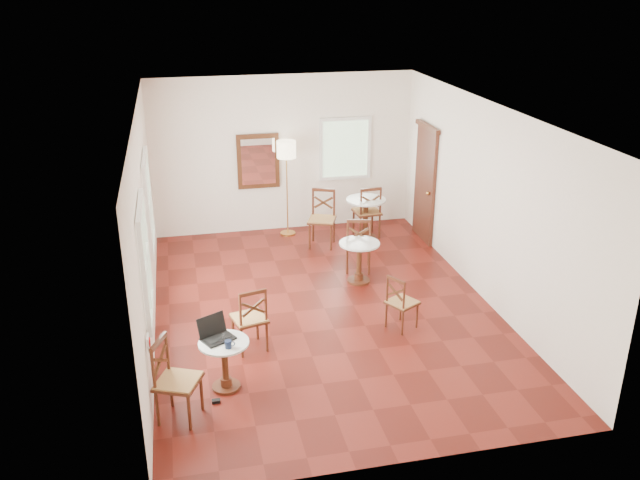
% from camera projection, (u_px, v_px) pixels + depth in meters
% --- Properties ---
extents(ground, '(7.00, 7.00, 0.00)m').
position_uv_depth(ground, '(324.00, 308.00, 10.07)').
color(ground, maroon).
rests_on(ground, ground).
extents(room_shell, '(5.02, 7.02, 3.01)m').
position_uv_depth(room_shell, '(316.00, 184.00, 9.60)').
color(room_shell, white).
rests_on(room_shell, ground).
extents(cafe_table_near, '(0.61, 0.61, 0.64)m').
position_uv_depth(cafe_table_near, '(225.00, 360.00, 8.01)').
color(cafe_table_near, '#4F2413').
rests_on(cafe_table_near, ground).
extents(cafe_table_mid, '(0.66, 0.66, 0.69)m').
position_uv_depth(cafe_table_mid, '(359.00, 258.00, 10.78)').
color(cafe_table_mid, '#4F2413').
rests_on(cafe_table_mid, ground).
extents(cafe_table_back, '(0.74, 0.74, 0.78)m').
position_uv_depth(cafe_table_back, '(366.00, 214.00, 12.54)').
color(cafe_table_back, '#4F2413').
rests_on(cafe_table_back, ground).
extents(chair_near_a, '(0.52, 0.52, 0.93)m').
position_uv_depth(chair_near_a, '(250.00, 318.00, 8.82)').
color(chair_near_a, '#4F2413').
rests_on(chair_near_a, ground).
extents(chair_near_b, '(0.61, 0.61, 1.00)m').
position_uv_depth(chair_near_b, '(176.00, 380.00, 7.43)').
color(chair_near_b, '#4F2413').
rests_on(chair_near_b, ground).
extents(chair_mid_a, '(0.55, 0.55, 0.98)m').
position_uv_depth(chair_mid_a, '(358.00, 244.00, 11.18)').
color(chair_mid_a, '#4F2413').
rests_on(chair_mid_a, ground).
extents(chair_mid_b, '(0.52, 0.52, 0.82)m').
position_uv_depth(chair_mid_b, '(401.00, 302.00, 9.37)').
color(chair_mid_b, '#4F2413').
rests_on(chair_mid_b, ground).
extents(chair_back_a, '(0.51, 0.51, 1.02)m').
position_uv_depth(chair_back_a, '(367.00, 211.00, 12.61)').
color(chair_back_a, '#4F2413').
rests_on(chair_back_a, ground).
extents(chair_back_b, '(0.62, 0.62, 1.05)m').
position_uv_depth(chair_back_b, '(322.00, 219.00, 12.21)').
color(chair_back_b, '#4F2413').
rests_on(chair_back_b, ground).
extents(floor_lamp, '(0.36, 0.36, 1.84)m').
position_uv_depth(floor_lamp, '(286.00, 156.00, 12.33)').
color(floor_lamp, '#BF8C3F').
rests_on(floor_lamp, ground).
extents(laptop, '(0.47, 0.44, 0.26)m').
position_uv_depth(laptop, '(215.00, 333.00, 7.99)').
color(laptop, black).
rests_on(laptop, cafe_table_near).
extents(mouse, '(0.09, 0.07, 0.03)m').
position_uv_depth(mouse, '(222.00, 341.00, 7.91)').
color(mouse, black).
rests_on(mouse, cafe_table_near).
extents(navy_mug, '(0.12, 0.08, 0.10)m').
position_uv_depth(navy_mug, '(229.00, 344.00, 7.78)').
color(navy_mug, '#0F1933').
rests_on(navy_mug, cafe_table_near).
extents(water_glass, '(0.06, 0.06, 0.10)m').
position_uv_depth(water_glass, '(223.00, 338.00, 7.90)').
color(water_glass, white).
rests_on(water_glass, cafe_table_near).
extents(power_adapter, '(0.10, 0.06, 0.04)m').
position_uv_depth(power_adapter, '(216.00, 401.00, 7.87)').
color(power_adapter, black).
rests_on(power_adapter, ground).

